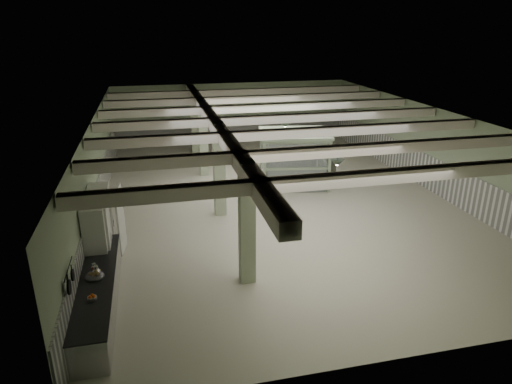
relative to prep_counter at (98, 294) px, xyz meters
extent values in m
plane|color=silver|center=(6.54, 6.53, -0.46)|extent=(20.00, 20.00, 0.00)
cube|color=silver|center=(6.54, 6.53, 3.14)|extent=(14.00, 20.00, 0.02)
cube|color=#96A584|center=(6.54, 16.53, 1.34)|extent=(14.00, 0.02, 3.60)
cube|color=#96A584|center=(6.54, -3.47, 1.34)|extent=(14.00, 0.02, 3.60)
cube|color=#96A584|center=(-0.46, 6.53, 1.34)|extent=(0.02, 20.00, 3.60)
cube|color=#96A584|center=(13.54, 6.53, 1.34)|extent=(0.02, 20.00, 3.60)
cube|color=white|center=(-0.43, 6.53, 0.29)|extent=(0.05, 19.90, 1.50)
cube|color=white|center=(13.52, 6.53, 0.29)|extent=(0.05, 19.90, 1.50)
cube|color=white|center=(6.54, 16.51, 0.29)|extent=(13.90, 0.05, 1.50)
cube|color=silver|center=(4.04, 6.53, 2.92)|extent=(0.45, 19.90, 0.40)
cube|color=silver|center=(6.54, -0.97, 2.96)|extent=(13.90, 0.35, 0.32)
cube|color=silver|center=(6.54, 1.53, 2.96)|extent=(13.90, 0.35, 0.32)
cube|color=silver|center=(6.54, 4.03, 2.96)|extent=(13.90, 0.35, 0.32)
cube|color=silver|center=(6.54, 6.53, 2.96)|extent=(13.90, 0.35, 0.32)
cube|color=silver|center=(6.54, 9.03, 2.96)|extent=(13.90, 0.35, 0.32)
cube|color=silver|center=(6.54, 11.53, 2.96)|extent=(13.90, 0.35, 0.32)
cube|color=silver|center=(6.54, 14.03, 2.96)|extent=(13.90, 0.35, 0.32)
cube|color=#ACBB96|center=(4.04, 0.53, 1.34)|extent=(0.42, 0.42, 3.60)
cube|color=#ACBB96|center=(4.04, 5.53, 1.34)|extent=(0.42, 0.42, 3.60)
cube|color=#ACBB96|center=(4.04, 10.53, 1.34)|extent=(0.42, 0.42, 3.60)
cube|color=#ACBB96|center=(4.04, 14.53, 1.34)|extent=(0.42, 0.42, 3.60)
cylinder|color=black|center=(-0.39, -1.07, 1.39)|extent=(0.02, 1.20, 0.02)
cone|color=#324231|center=(7.04, 1.53, 2.59)|extent=(0.44, 0.44, 0.22)
cone|color=#324231|center=(7.04, 7.03, 2.59)|extent=(0.44, 0.44, 0.22)
cone|color=#324231|center=(7.04, 12.03, 2.59)|extent=(0.44, 0.44, 0.22)
cube|color=#BABABF|center=(0.00, 0.00, -0.02)|extent=(0.86, 5.11, 0.88)
cube|color=black|center=(0.00, 0.00, 0.43)|extent=(0.90, 5.15, 0.04)
cylinder|color=#B2B2B7|center=(0.00, -0.95, 0.48)|extent=(0.28, 0.28, 0.08)
cylinder|color=black|center=(-0.34, -1.49, 1.17)|extent=(0.04, 0.33, 0.33)
cylinder|color=black|center=(-0.34, -0.96, 1.17)|extent=(0.04, 0.28, 0.28)
cube|color=white|center=(-0.11, 2.53, 0.68)|extent=(0.62, 2.48, 2.28)
cube|color=white|center=(0.23, 1.96, 0.68)|extent=(0.06, 0.93, 2.18)
cube|color=white|center=(0.35, 3.20, 0.68)|extent=(0.19, 0.93, 2.18)
cube|color=silver|center=(0.27, 1.96, 0.68)|extent=(0.02, 0.05, 0.30)
cube|color=silver|center=(0.27, 3.10, 0.68)|extent=(0.02, 0.05, 0.30)
cube|color=#90A584|center=(6.27, 7.31, 0.70)|extent=(0.14, 0.14, 2.32)
cube|color=#90A584|center=(6.67, 9.60, 0.70)|extent=(0.14, 0.14, 2.32)
cube|color=#90A584|center=(9.01, 6.83, 0.70)|extent=(0.14, 0.14, 2.32)
cube|color=#90A584|center=(9.41, 9.12, 0.70)|extent=(0.14, 0.14, 2.32)
cube|color=#90A584|center=(7.84, 8.21, 1.92)|extent=(3.44, 3.06, 0.12)
cube|color=silver|center=(7.64, 7.07, 0.09)|extent=(2.56, 0.51, 1.05)
cube|color=silver|center=(7.64, 7.07, 1.32)|extent=(2.56, 0.51, 1.22)
cube|color=silver|center=(8.04, 9.36, 0.09)|extent=(2.56, 0.51, 1.05)
cube|color=silver|center=(8.04, 9.36, 1.32)|extent=(2.56, 0.51, 1.22)
cube|color=silver|center=(6.47, 8.45, 0.09)|extent=(0.43, 2.10, 1.05)
cube|color=silver|center=(6.47, 8.45, 1.32)|extent=(0.43, 2.10, 1.22)
cube|color=silver|center=(9.21, 7.97, 0.09)|extent=(0.43, 2.10, 1.05)
cube|color=silver|center=(9.21, 7.97, 1.32)|extent=(0.43, 2.10, 1.22)
cube|color=#525345|center=(9.74, 8.60, 0.14)|extent=(0.54, 0.65, 1.19)
camera|label=1|loc=(1.68, -10.72, 6.58)|focal=32.00mm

